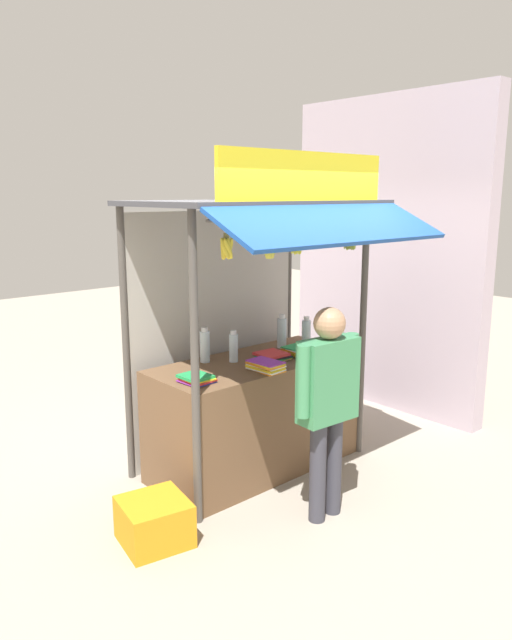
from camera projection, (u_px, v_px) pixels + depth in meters
ground_plane at (256, 466)px, 5.24m from camera, size 20.00×20.00×0.00m
stall_counter at (256, 414)px, 5.14m from camera, size 1.83×0.79×0.96m
stall_structure at (246, 282)px, 5.00m from camera, size 2.03×1.68×2.63m
water_bottle_right at (282, 332)px, 5.43m from camera, size 0.09×0.09×0.31m
water_bottle_back_right at (205, 346)px, 4.97m from camera, size 0.08×0.08×0.29m
water_bottle_mid_left at (306, 333)px, 5.43m from camera, size 0.08×0.08×0.29m
water_bottle_front_right at (234, 347)px, 4.98m from camera, size 0.07×0.07×0.27m
magazine_stack_far_left at (273, 356)px, 5.06m from camera, size 0.26×0.27×0.06m
magazine_stack_mid_right at (301, 351)px, 5.23m from camera, size 0.26×0.30×0.06m
magazine_stack_left at (266, 366)px, 4.75m from camera, size 0.21×0.30×0.08m
magazine_stack_far_right at (197, 379)px, 4.45m from camera, size 0.23×0.25×0.06m
banana_bunch_inner_right at (350, 239)px, 4.84m from camera, size 0.11×0.11×0.27m
banana_bunch_inner_left at (297, 243)px, 4.44m from camera, size 0.10×0.10×0.26m
banana_bunch_leftmost at (226, 248)px, 4.00m from camera, size 0.10×0.10×0.25m
banana_bunch_rightmost at (269, 250)px, 4.26m from camera, size 0.09×0.09×0.28m
vendor_person at (328, 394)px, 4.23m from camera, size 0.60×0.23×1.57m
plastic_crate at (154, 522)px, 4.07m from camera, size 0.51×0.51×0.30m
neighbour_wall at (386, 255)px, 6.52m from camera, size 0.20×2.40×3.35m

